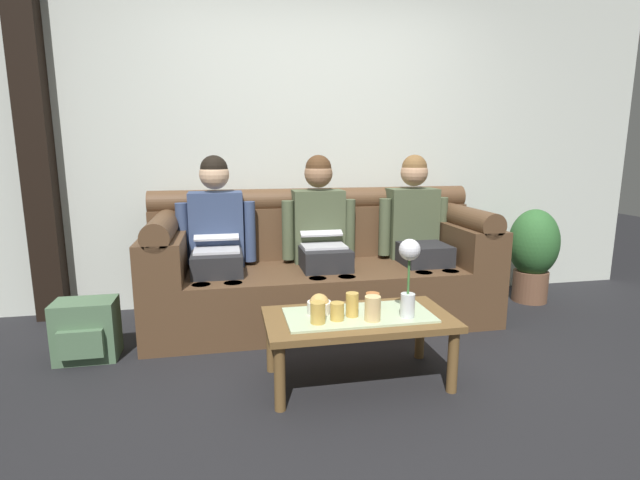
% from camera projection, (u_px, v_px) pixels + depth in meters
% --- Properties ---
extents(ground_plane, '(14.00, 14.00, 0.00)m').
position_uv_depth(ground_plane, '(365.00, 393.00, 2.48)').
color(ground_plane, black).
extents(back_wall_patterned, '(6.00, 0.12, 2.90)m').
position_uv_depth(back_wall_patterned, '(308.00, 126.00, 3.84)').
color(back_wall_patterned, silver).
rests_on(back_wall_patterned, ground_plane).
extents(timber_pillar, '(0.20, 0.20, 2.90)m').
position_uv_depth(timber_pillar, '(34.00, 122.00, 3.34)').
color(timber_pillar, black).
rests_on(timber_pillar, ground_plane).
extents(couch, '(2.48, 0.88, 0.96)m').
position_uv_depth(couch, '(321.00, 271.00, 3.54)').
color(couch, '#513823').
rests_on(couch, ground_plane).
extents(person_left, '(0.56, 0.67, 1.22)m').
position_uv_depth(person_left, '(217.00, 236.00, 3.33)').
color(person_left, '#232326').
rests_on(person_left, ground_plane).
extents(person_middle, '(0.56, 0.67, 1.22)m').
position_uv_depth(person_middle, '(321.00, 232.00, 3.48)').
color(person_middle, '#232326').
rests_on(person_middle, ground_plane).
extents(person_right, '(0.56, 0.67, 1.22)m').
position_uv_depth(person_right, '(417.00, 229.00, 3.62)').
color(person_right, '#232326').
rests_on(person_right, ground_plane).
extents(coffee_table, '(1.01, 0.53, 0.39)m').
position_uv_depth(coffee_table, '(358.00, 324.00, 2.55)').
color(coffee_table, brown).
rests_on(coffee_table, ground_plane).
extents(flower_vase, '(0.11, 0.11, 0.42)m').
position_uv_depth(flower_vase, '(409.00, 269.00, 2.45)').
color(flower_vase, silver).
rests_on(flower_vase, coffee_table).
extents(snack_bowl, '(0.13, 0.13, 0.11)m').
position_uv_depth(snack_bowl, '(319.00, 305.00, 2.55)').
color(snack_bowl, silver).
rests_on(snack_bowl, coffee_table).
extents(cup_near_left, '(0.08, 0.08, 0.11)m').
position_uv_depth(cup_near_left, '(318.00, 313.00, 2.40)').
color(cup_near_left, gold).
rests_on(cup_near_left, coffee_table).
extents(cup_near_right, '(0.07, 0.07, 0.13)m').
position_uv_depth(cup_near_right, '(352.00, 305.00, 2.50)').
color(cup_near_right, gold).
rests_on(cup_near_right, coffee_table).
extents(cup_far_center, '(0.08, 0.08, 0.13)m').
position_uv_depth(cup_far_center, '(373.00, 308.00, 2.44)').
color(cup_far_center, '#DBB77A').
rests_on(cup_far_center, coffee_table).
extents(cup_far_left, '(0.08, 0.08, 0.08)m').
position_uv_depth(cup_far_left, '(373.00, 300.00, 2.64)').
color(cup_far_left, '#B26633').
rests_on(cup_far_left, coffee_table).
extents(cup_far_right, '(0.07, 0.07, 0.09)m').
position_uv_depth(cup_far_right, '(337.00, 311.00, 2.45)').
color(cup_far_right, gold).
rests_on(cup_far_right, coffee_table).
extents(backpack_left, '(0.36, 0.27, 0.37)m').
position_uv_depth(backpack_left, '(86.00, 331.00, 2.85)').
color(backpack_left, '#4C6B4C').
rests_on(backpack_left, ground_plane).
extents(potted_plant, '(0.40, 0.40, 0.78)m').
position_uv_depth(potted_plant, '(533.00, 251.00, 3.91)').
color(potted_plant, brown).
rests_on(potted_plant, ground_plane).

